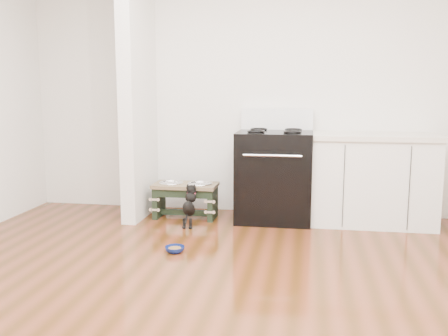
% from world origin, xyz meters
% --- Properties ---
extents(ground, '(5.00, 5.00, 0.00)m').
position_xyz_m(ground, '(0.00, 0.00, 0.00)').
color(ground, '#41230B').
rests_on(ground, ground).
extents(room_shell, '(5.00, 5.00, 5.00)m').
position_xyz_m(room_shell, '(0.00, 0.00, 1.62)').
color(room_shell, silver).
rests_on(room_shell, ground).
extents(partition_wall, '(0.15, 0.80, 2.70)m').
position_xyz_m(partition_wall, '(-1.18, 2.10, 1.35)').
color(partition_wall, silver).
rests_on(partition_wall, ground).
extents(oven_range, '(0.76, 0.69, 1.14)m').
position_xyz_m(oven_range, '(0.25, 2.16, 0.48)').
color(oven_range, black).
rests_on(oven_range, ground).
extents(cabinet_run, '(1.24, 0.64, 0.91)m').
position_xyz_m(cabinet_run, '(1.23, 2.18, 0.45)').
color(cabinet_run, silver).
rests_on(cabinet_run, ground).
extents(dog_feeder, '(0.67, 0.36, 0.38)m').
position_xyz_m(dog_feeder, '(-0.68, 2.07, 0.26)').
color(dog_feeder, black).
rests_on(dog_feeder, ground).
extents(puppy, '(0.12, 0.34, 0.41)m').
position_xyz_m(puppy, '(-0.56, 1.77, 0.22)').
color(puppy, black).
rests_on(puppy, ground).
extents(floor_bowl, '(0.19, 0.19, 0.05)m').
position_xyz_m(floor_bowl, '(-0.49, 0.95, 0.03)').
color(floor_bowl, navy).
rests_on(floor_bowl, ground).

